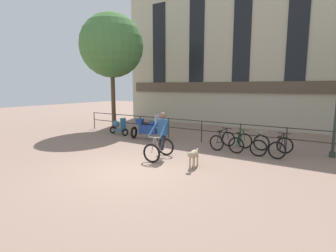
% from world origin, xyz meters
% --- Properties ---
extents(ground_plane, '(60.00, 60.00, 0.00)m').
position_xyz_m(ground_plane, '(0.00, 0.00, 0.00)').
color(ground_plane, '#8E7060').
extents(canal_railing, '(15.05, 0.05, 1.05)m').
position_xyz_m(canal_railing, '(-0.00, 5.20, 0.71)').
color(canal_railing, '#2D2B28').
rests_on(canal_railing, ground_plane).
extents(building_facade, '(18.00, 0.72, 10.50)m').
position_xyz_m(building_facade, '(0.00, 10.99, 5.23)').
color(building_facade, '#BCB299').
rests_on(building_facade, ground_plane).
extents(cyclist_with_bike, '(0.81, 1.24, 1.70)m').
position_xyz_m(cyclist_with_bike, '(-0.03, 1.82, 0.76)').
color(cyclist_with_bike, black).
rests_on(cyclist_with_bike, ground_plane).
extents(dog, '(0.33, 0.99, 0.60)m').
position_xyz_m(dog, '(1.51, 1.48, 0.42)').
color(dog, tan).
rests_on(dog, ground_plane).
extents(parked_motorcycle, '(1.83, 1.00, 1.35)m').
position_xyz_m(parked_motorcycle, '(-2.55, 4.32, 0.56)').
color(parked_motorcycle, black).
rests_on(parked_motorcycle, ground_plane).
extents(parked_bicycle_near_lamp, '(0.78, 1.18, 0.86)m').
position_xyz_m(parked_bicycle_near_lamp, '(1.33, 4.54, 0.36)').
color(parked_bicycle_near_lamp, black).
rests_on(parked_bicycle_near_lamp, ground_plane).
extents(parked_bicycle_mid_left, '(0.68, 1.12, 0.86)m').
position_xyz_m(parked_bicycle_mid_left, '(2.11, 4.54, 0.36)').
color(parked_bicycle_mid_left, black).
rests_on(parked_bicycle_mid_left, ground_plane).
extents(parked_bicycle_mid_right, '(0.81, 1.19, 0.86)m').
position_xyz_m(parked_bicycle_mid_right, '(2.89, 4.54, 0.36)').
color(parked_bicycle_mid_right, black).
rests_on(parked_bicycle_mid_right, ground_plane).
extents(parked_bicycle_far_end, '(0.76, 1.17, 0.86)m').
position_xyz_m(parked_bicycle_far_end, '(3.67, 4.54, 0.36)').
color(parked_bicycle_far_end, black).
rests_on(parked_bicycle_far_end, ground_plane).
extents(parked_scooter, '(1.34, 0.66, 0.96)m').
position_xyz_m(parked_scooter, '(-4.77, 4.51, 0.46)').
color(parked_scooter, black).
rests_on(parked_scooter, ground_plane).
extents(tree_canalside_left, '(3.91, 3.91, 7.10)m').
position_xyz_m(tree_canalside_left, '(-6.61, 6.04, 5.13)').
color(tree_canalside_left, brown).
rests_on(tree_canalside_left, ground_plane).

